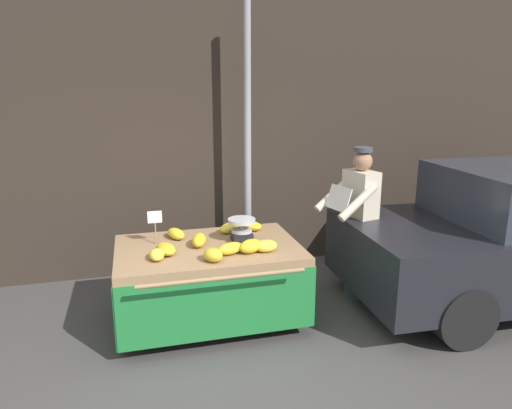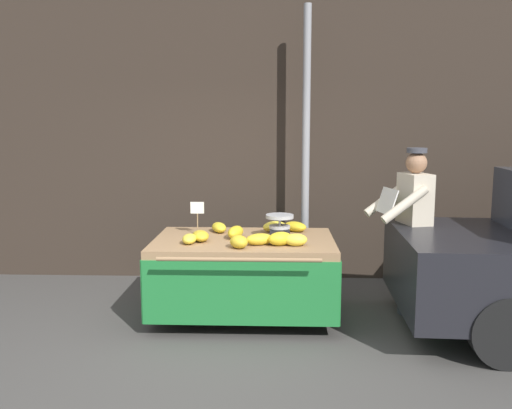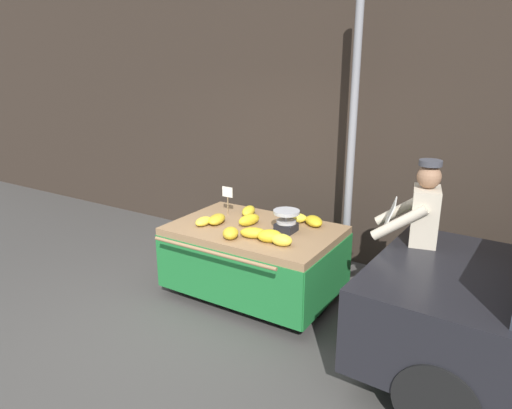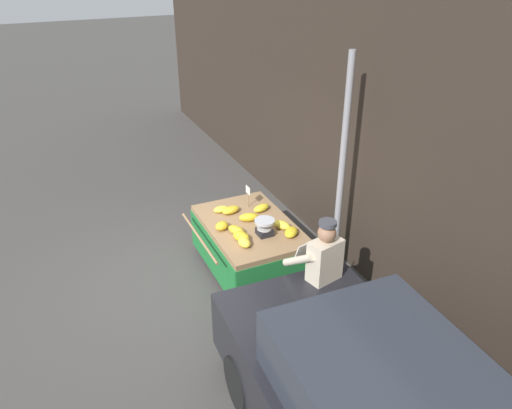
% 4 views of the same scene
% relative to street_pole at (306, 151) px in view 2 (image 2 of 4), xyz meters
% --- Properties ---
extents(ground_plane, '(60.00, 60.00, 0.00)m').
position_rel_street_pole_xyz_m(ground_plane, '(-0.90, -2.15, -1.64)').
color(ground_plane, '#423F3D').
extents(back_wall, '(16.00, 0.24, 4.13)m').
position_rel_street_pole_xyz_m(back_wall, '(-0.90, 0.54, 0.42)').
color(back_wall, '#332821').
rests_on(back_wall, ground).
extents(street_pole, '(0.09, 0.09, 3.29)m').
position_rel_street_pole_xyz_m(street_pole, '(0.00, 0.00, 0.00)').
color(street_pole, gray).
rests_on(street_pole, ground).
extents(banana_cart, '(1.81, 1.40, 0.82)m').
position_rel_street_pole_xyz_m(banana_cart, '(-0.66, -1.05, -1.03)').
color(banana_cart, '#93704C').
rests_on(banana_cart, ground).
extents(weighing_scale, '(0.28, 0.28, 0.24)m').
position_rel_street_pole_xyz_m(weighing_scale, '(-0.31, -0.98, -0.71)').
color(weighing_scale, black).
rests_on(weighing_scale, banana_cart).
extents(price_sign, '(0.14, 0.01, 0.34)m').
position_rel_street_pole_xyz_m(price_sign, '(-1.16, -0.85, -0.58)').
color(price_sign, '#997A51').
rests_on(price_sign, banana_cart).
extents(banana_bunch_0, '(0.20, 0.31, 0.12)m').
position_rel_street_pole_xyz_m(banana_bunch_0, '(-0.75, -1.02, -0.77)').
color(banana_bunch_0, gold).
rests_on(banana_bunch_0, banana_cart).
extents(banana_bunch_1, '(0.31, 0.31, 0.10)m').
position_rel_street_pole_xyz_m(banana_bunch_1, '(-0.14, -0.66, -0.78)').
color(banana_bunch_1, gold).
rests_on(banana_bunch_1, banana_cart).
extents(banana_bunch_2, '(0.22, 0.32, 0.10)m').
position_rel_street_pole_xyz_m(banana_bunch_2, '(-0.95, -0.73, -0.78)').
color(banana_bunch_2, yellow).
rests_on(banana_bunch_2, banana_cart).
extents(banana_bunch_3, '(0.23, 0.26, 0.12)m').
position_rel_street_pole_xyz_m(banana_bunch_3, '(-0.69, -1.47, -0.77)').
color(banana_bunch_3, gold).
rests_on(banana_bunch_3, banana_cart).
extents(banana_bunch_4, '(0.31, 0.24, 0.11)m').
position_rel_street_pole_xyz_m(banana_bunch_4, '(-0.50, -1.33, -0.77)').
color(banana_bunch_4, gold).
rests_on(banana_bunch_4, banana_cart).
extents(banana_bunch_5, '(0.31, 0.26, 0.11)m').
position_rel_street_pole_xyz_m(banana_bunch_5, '(-0.36, -0.68, -0.77)').
color(banana_bunch_5, yellow).
rests_on(banana_bunch_5, banana_cart).
extents(banana_bunch_6, '(0.14, 0.24, 0.09)m').
position_rel_street_pole_xyz_m(banana_bunch_6, '(-1.17, -1.29, -0.78)').
color(banana_bunch_6, yellow).
rests_on(banana_bunch_6, banana_cart).
extents(banana_bunch_7, '(0.30, 0.26, 0.13)m').
position_rel_street_pole_xyz_m(banana_bunch_7, '(-0.30, -1.34, -0.76)').
color(banana_bunch_7, gold).
rests_on(banana_bunch_7, banana_cart).
extents(banana_bunch_8, '(0.23, 0.32, 0.10)m').
position_rel_street_pole_xyz_m(banana_bunch_8, '(-1.08, -1.17, -0.78)').
color(banana_bunch_8, gold).
rests_on(banana_bunch_8, banana_cart).
extents(banana_bunch_9, '(0.23, 0.16, 0.12)m').
position_rel_street_pole_xyz_m(banana_bunch_9, '(-0.16, -1.35, -0.77)').
color(banana_bunch_9, yellow).
rests_on(banana_bunch_9, banana_cart).
extents(vendor_person, '(0.65, 0.60, 1.71)m').
position_rel_street_pole_xyz_m(vendor_person, '(1.04, -0.89, -0.77)').
color(vendor_person, '#383842').
rests_on(vendor_person, ground).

